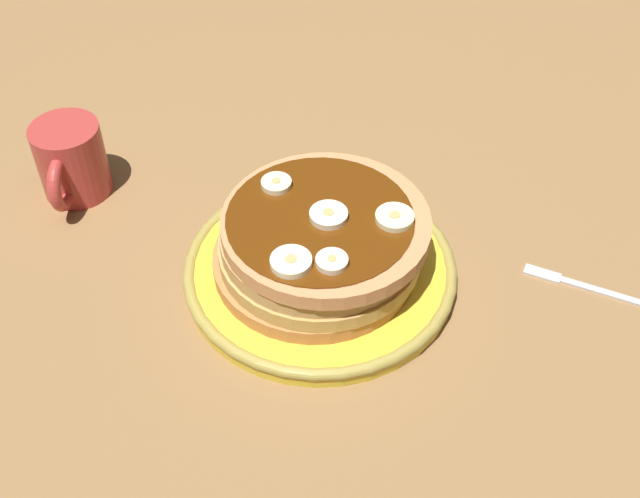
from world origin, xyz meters
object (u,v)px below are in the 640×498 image
object	(u,v)px
banana_slice_4	(276,184)
coffee_mug	(70,161)
plate	(320,270)
banana_slice_0	(328,219)
fork	(583,285)
banana_slice_2	(291,262)
banana_slice_1	(395,220)
pancake_stack	(320,244)
banana_slice_3	(332,262)

from	to	relation	value
banana_slice_4	coffee_mug	bearing A→B (deg)	-108.10
plate	banana_slice_0	size ratio (longest dim) A/B	7.49
coffee_mug	fork	bearing A→B (deg)	77.49
banana_slice_2	banana_slice_4	world-z (taller)	same
banana_slice_1	plate	bearing A→B (deg)	-92.48
banana_slice_4	fork	xyz separation A→B (cm)	(4.18, 29.32, -7.88)
pancake_stack	banana_slice_2	xyz separation A→B (cm)	(5.74, -2.15, 3.42)
banana_slice_1	fork	world-z (taller)	banana_slice_1
banana_slice_1	banana_slice_2	world-z (taller)	same
pancake_stack	fork	size ratio (longest dim) A/B	1.61
banana_slice_0	banana_slice_1	bearing A→B (deg)	91.57
banana_slice_1	banana_slice_3	distance (cm)	7.61
banana_slice_4	plate	bearing A→B (deg)	45.96
banana_slice_2	coffee_mug	bearing A→B (deg)	-125.42
banana_slice_3	banana_slice_4	distance (cm)	11.22
fork	banana_slice_4	bearing A→B (deg)	-98.10
fork	banana_slice_2	bearing A→B (deg)	-77.89
plate	banana_slice_0	distance (cm)	7.15
banana_slice_3	coffee_mug	distance (cm)	32.76
banana_slice_2	fork	xyz separation A→B (cm)	(-5.84, 27.23, -7.93)
plate	fork	world-z (taller)	plate
banana_slice_0	banana_slice_4	distance (cm)	6.78
pancake_stack	banana_slice_3	xyz separation A→B (cm)	(5.50, 1.27, 3.40)
pancake_stack	banana_slice_4	bearing A→B (deg)	-135.25
banana_slice_2	banana_slice_4	bearing A→B (deg)	-168.21
pancake_stack	banana_slice_1	distance (cm)	7.46
coffee_mug	banana_slice_1	bearing A→B (deg)	70.60
plate	banana_slice_1	distance (cm)	9.71
plate	pancake_stack	xyz separation A→B (cm)	(0.17, -0.01, 3.69)
pancake_stack	fork	world-z (taller)	pancake_stack
pancake_stack	banana_slice_3	distance (cm)	6.58
banana_slice_1	banana_slice_3	world-z (taller)	same
banana_slice_1	banana_slice_3	xyz separation A→B (cm)	(5.38, -5.38, 0.01)
plate	banana_slice_0	bearing A→B (deg)	59.67
coffee_mug	banana_slice_0	bearing A→B (deg)	66.53
banana_slice_4	fork	distance (cm)	30.65
plate	coffee_mug	size ratio (longest dim) A/B	2.54
pancake_stack	banana_slice_1	bearing A→B (deg)	88.98
plate	banana_slice_3	bearing A→B (deg)	12.54
pancake_stack	coffee_mug	bearing A→B (deg)	-113.57
banana_slice_2	plate	bearing A→B (deg)	159.92
banana_slice_0	banana_slice_2	distance (cm)	6.19
banana_slice_1	fork	xyz separation A→B (cm)	(-0.22, 18.43, -7.88)
plate	fork	xyz separation A→B (cm)	(0.06, 25.07, -0.81)
pancake_stack	fork	xyz separation A→B (cm)	(-0.10, 25.08, -4.50)
banana_slice_3	fork	xyz separation A→B (cm)	(-5.60, 23.81, -7.90)
banana_slice_1	fork	distance (cm)	20.05
plate	banana_slice_4	distance (cm)	9.21
banana_slice_2	fork	distance (cm)	28.96
banana_slice_4	banana_slice_0	bearing A→B (deg)	47.74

